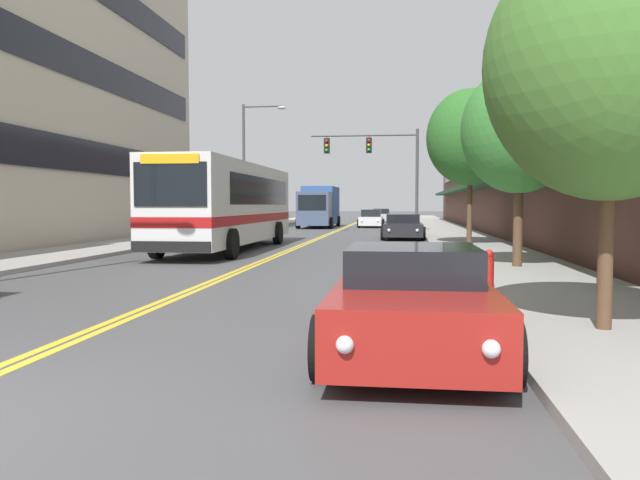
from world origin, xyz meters
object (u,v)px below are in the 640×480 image
Objects in this scene: car_charcoal_parked_right_mid at (403,227)px; fire_hydrant at (488,269)px; car_silver_moving_second at (381,216)px; traffic_signal_mast at (380,159)px; car_red_parked_right_foreground at (412,303)px; street_tree_right_far at (470,137)px; box_truck at (319,206)px; city_bus at (230,202)px; car_white_moving_lead at (371,219)px; street_lamp_left_far at (250,156)px; street_tree_right_mid at (520,130)px; street_tree_right_near at (610,64)px.

car_charcoal_parked_right_mid is 19.85m from fire_hydrant.
traffic_signal_mast is (0.61, -24.03, 3.89)m from car_silver_moving_second.
car_red_parked_right_foreground is 0.66× the size of street_tree_right_far.
box_truck is 36.36m from fire_hydrant.
city_bus is 14.22m from fire_hydrant.
street_tree_right_far is at bearing -82.61° from car_silver_moving_second.
street_tree_right_far is at bearing -77.34° from car_white_moving_lead.
city_bus is 15.43m from traffic_signal_mast.
car_silver_moving_second is at bearing 73.67° from street_lamp_left_far.
street_tree_right_far is at bearing -71.37° from traffic_signal_mast.
street_tree_right_far reaches higher than car_white_moving_lead.
street_tree_right_far is 14.18m from fire_hydrant.
car_red_parked_right_foreground is 24.79m from car_charcoal_parked_right_mid.
city_bus is 12.05m from street_tree_right_mid.
street_tree_right_far is at bearing -67.57° from box_truck.
street_lamp_left_far is 27.54m from fire_hydrant.
street_tree_right_near reaches higher than car_charcoal_parked_right_mid.
car_charcoal_parked_right_mid is 16.47m from car_white_moving_lead.
street_tree_right_far reaches higher than street_tree_right_mid.
car_white_moving_lead is (4.39, 24.66, -1.23)m from city_bus.
car_red_parked_right_foreground is 41.16m from car_white_moving_lead.
car_white_moving_lead reaches higher than car_red_parked_right_foreground.
city_bus is at bearing -100.09° from car_white_moving_lead.
street_lamp_left_far is 10.33× the size of fire_hydrant.
street_tree_right_far is 8.30× the size of fire_hydrant.
box_truck is 1.24× the size of street_tree_right_far.
car_silver_moving_second is at bearing 93.86° from car_charcoal_parked_right_mid.
car_red_parked_right_foreground is at bearing -86.63° from car_white_moving_lead.
traffic_signal_mast reaches higher than fire_hydrant.
traffic_signal_mast reaches higher than car_silver_moving_second.
street_lamp_left_far is at bearing -106.33° from car_silver_moving_second.
car_red_parked_right_foreground is at bearing -89.93° from car_charcoal_parked_right_mid.
street_tree_right_near is at bearing -82.37° from traffic_signal_mast.
traffic_signal_mast is 21.54m from street_tree_right_mid.
city_bus is 25.08m from car_white_moving_lead.
car_white_moving_lead is 5.76× the size of fire_hydrant.
car_charcoal_parked_right_mid is 0.59× the size of box_truck.
street_lamp_left_far is at bearing -105.38° from box_truck.
car_silver_moving_second is (-2.05, 54.69, 0.02)m from car_red_parked_right_foreground.
car_white_moving_lead is at bearing 58.31° from street_lamp_left_far.
car_white_moving_lead is 40.37m from street_tree_right_near.
street_lamp_left_far is 1.49× the size of street_tree_right_mid.
street_tree_right_mid is 9.04m from street_tree_right_far.
city_bus is 1.99× the size of street_tree_right_far.
car_silver_moving_second is at bearing 97.39° from street_tree_right_far.
box_truck is 1.48× the size of street_tree_right_mid.
fire_hydrant is (-0.96, 3.87, -3.06)m from street_tree_right_near.
box_truck is at bearing 102.77° from street_tree_right_near.
box_truck is (-4.35, -14.22, 1.00)m from car_silver_moving_second.
traffic_signal_mast is (4.96, -9.81, 2.88)m from box_truck.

